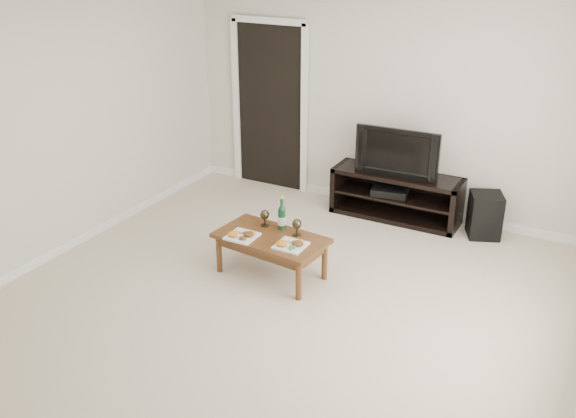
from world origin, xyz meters
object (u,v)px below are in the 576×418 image
Objects in this scene: television at (399,150)px; subwoofer at (485,215)px; coffee_table at (271,256)px; media_console at (396,196)px.

subwoofer is (1.01, 0.01, -0.58)m from television.
television reaches higher than coffee_table.
subwoofer is at bearing 49.12° from coffee_table.
coffee_table is (-0.60, -1.85, -0.61)m from television.
television is at bearing 72.14° from coffee_table.
television is 0.91× the size of coffee_table.
subwoofer is 2.45m from coffee_table.
television is (-0.00, 0.00, 0.55)m from media_console.
media_console reaches higher than coffee_table.
television is 1.93× the size of subwoofer.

